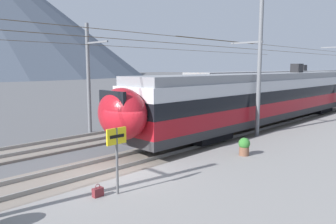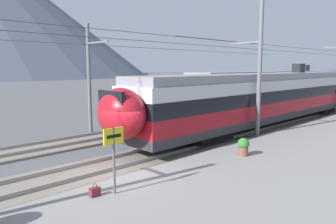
{
  "view_description": "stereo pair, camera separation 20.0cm",
  "coord_description": "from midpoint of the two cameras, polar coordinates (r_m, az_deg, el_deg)",
  "views": [
    {
      "loc": [
        -7.28,
        -10.0,
        4.27
      ],
      "look_at": [
        5.68,
        2.85,
        1.75
      ],
      "focal_mm": 34.71,
      "sensor_mm": 36.0,
      "label": 1
    },
    {
      "loc": [
        -7.14,
        -10.14,
        4.27
      ],
      "look_at": [
        5.68,
        2.85,
        1.75
      ],
      "focal_mm": 34.71,
      "sensor_mm": 36.0,
      "label": 2
    }
  ],
  "objects": [
    {
      "name": "track_near",
      "position": [
        14.0,
        -12.16,
        -9.78
      ],
      "size": [
        120.0,
        3.0,
        0.28
      ],
      "color": "slate",
      "rests_on": "ground"
    },
    {
      "name": "ground_plane",
      "position": [
        13.1,
        -9.3,
        -11.26
      ],
      "size": [
        400.0,
        400.0,
        0.0
      ],
      "primitive_type": "plane",
      "color": "#565659"
    },
    {
      "name": "potted_plant_platform_edge",
      "position": [
        14.84,
        12.86,
        -5.78
      ],
      "size": [
        0.51,
        0.51,
        0.8
      ],
      "color": "brown",
      "rests_on": "platform_slab"
    },
    {
      "name": "catenary_mast_far_side",
      "position": [
        21.55,
        -13.85,
        6.24
      ],
      "size": [
        39.22,
        2.38,
        7.04
      ],
      "color": "slate",
      "rests_on": "ground"
    },
    {
      "name": "catenary_mast_mid",
      "position": [
        19.32,
        15.14,
        7.12
      ],
      "size": [
        39.22,
        2.07,
        7.94
      ],
      "color": "slate",
      "rests_on": "ground"
    },
    {
      "name": "train_near_platform",
      "position": [
        24.28,
        17.02,
        2.7
      ],
      "size": [
        27.61,
        2.87,
        4.27
      ],
      "color": "#2D2D30",
      "rests_on": "track_near"
    },
    {
      "name": "platform_slab",
      "position": [
        9.97,
        6.78,
        -16.35
      ],
      "size": [
        120.0,
        7.25,
        0.37
      ],
      "primitive_type": "cube",
      "color": "gray",
      "rests_on": "ground"
    },
    {
      "name": "track_far",
      "position": [
        18.44,
        -21.11,
        -5.83
      ],
      "size": [
        120.0,
        3.0,
        0.28
      ],
      "color": "slate",
      "rests_on": "ground"
    },
    {
      "name": "train_far_track",
      "position": [
        38.25,
        19.26,
        4.38
      ],
      "size": [
        32.84,
        3.0,
        4.27
      ],
      "color": "#2D2D30",
      "rests_on": "track_far"
    },
    {
      "name": "handbag_near_sign",
      "position": [
        10.38,
        -12.77,
        -13.55
      ],
      "size": [
        0.32,
        0.18,
        0.4
      ],
      "color": "maroon",
      "rests_on": "platform_slab"
    },
    {
      "name": "platform_sign",
      "position": [
        10.05,
        -9.57,
        -5.87
      ],
      "size": [
        0.7,
        0.08,
        2.07
      ],
      "color": "#59595B",
      "rests_on": "platform_slab"
    }
  ]
}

